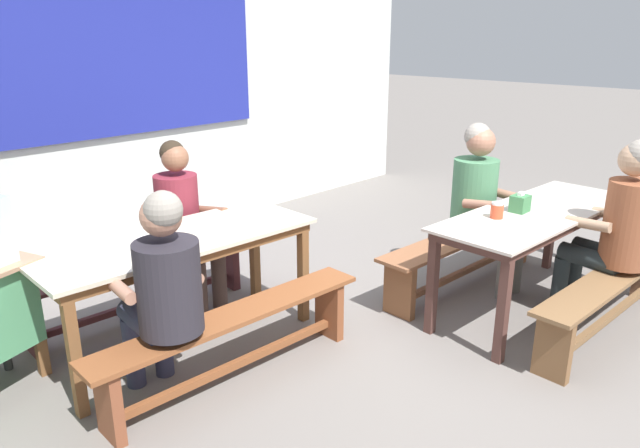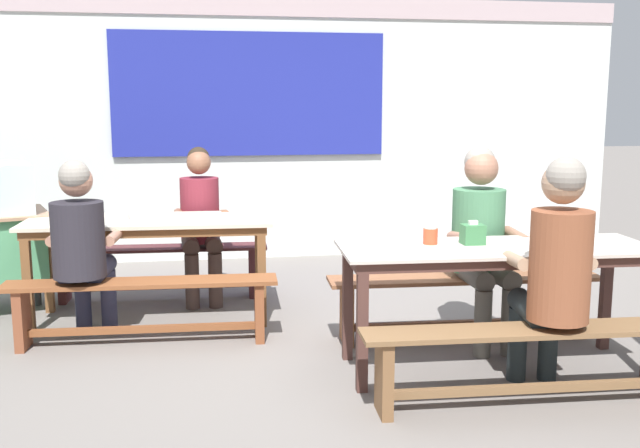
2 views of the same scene
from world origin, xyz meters
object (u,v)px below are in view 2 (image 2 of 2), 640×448
at_px(bench_near_back, 464,296).
at_px(person_center_facing, 200,215).
at_px(person_near_front, 555,266).
at_px(person_left_back_turned, 81,240).
at_px(tissue_box, 473,234).
at_px(person_right_near_table, 481,233).
at_px(dining_table_far, 150,229).
at_px(condiment_jar, 430,235).
at_px(bench_far_front, 142,301).
at_px(soup_bowl, 120,217).
at_px(bench_far_back, 159,264).
at_px(dining_table_near, 496,259).
at_px(bench_near_front, 532,354).

relative_size(bench_near_back, person_center_facing, 1.50).
distance_m(bench_near_back, person_near_front, 1.18).
bearing_deg(person_left_back_turned, bench_near_back, -7.30).
distance_m(person_center_facing, tissue_box, 2.41).
distance_m(person_left_back_turned, tissue_box, 2.52).
bearing_deg(person_near_front, person_right_near_table, 90.01).
bearing_deg(person_right_near_table, person_center_facing, 143.33).
bearing_deg(dining_table_far, person_left_back_turned, -130.01).
bearing_deg(condiment_jar, bench_far_front, 158.64).
height_order(bench_near_back, person_right_near_table, person_right_near_table).
xyz_separation_m(person_left_back_turned, soup_bowl, (0.21, 0.48, 0.08)).
distance_m(bench_far_back, person_near_front, 3.32).
distance_m(tissue_box, soup_bowl, 2.54).
xyz_separation_m(dining_table_near, person_right_near_table, (0.11, 0.51, 0.06)).
relative_size(person_left_back_turned, condiment_jar, 11.12).
xyz_separation_m(bench_far_back, person_center_facing, (0.34, -0.08, 0.41)).
distance_m(dining_table_near, bench_far_front, 2.30).
height_order(bench_near_front, condiment_jar, condiment_jar).
xyz_separation_m(bench_far_front, person_right_near_table, (2.23, -0.30, 0.45)).
height_order(bench_near_back, bench_near_front, same).
bearing_deg(bench_near_front, tissue_box, 97.93).
distance_m(bench_far_front, person_left_back_turned, 0.56).
distance_m(dining_table_far, dining_table_near, 2.51).
height_order(person_right_near_table, tissue_box, person_right_near_table).
height_order(dining_table_far, bench_far_back, dining_table_far).
bearing_deg(person_right_near_table, dining_table_far, 158.34).
bearing_deg(dining_table_near, person_left_back_turned, 160.30).
bearing_deg(person_near_front, tissue_box, 111.25).
bearing_deg(tissue_box, person_near_front, -68.75).
bearing_deg(person_near_front, dining_table_near, 102.19).
height_order(person_near_front, person_right_near_table, person_near_front).
bearing_deg(person_center_facing, soup_bowl, -139.44).
relative_size(dining_table_near, tissue_box, 13.24).
bearing_deg(dining_table_near, bench_near_back, 87.13).
distance_m(bench_near_back, person_right_near_table, 0.46).
distance_m(person_center_facing, person_near_front, 3.00).
relative_size(bench_far_back, bench_near_back, 0.95).
bearing_deg(dining_table_far, soup_bowl, -179.48).
height_order(condiment_jar, soup_bowl, condiment_jar).
bearing_deg(bench_near_back, person_right_near_table, -38.56).
bearing_deg(soup_bowl, dining_table_far, 0.52).
distance_m(bench_far_back, bench_near_back, 2.51).
xyz_separation_m(person_right_near_table, condiment_jar, (-0.48, -0.38, 0.07)).
bearing_deg(bench_near_back, person_center_facing, 143.42).
relative_size(dining_table_near, person_near_front, 1.42).
height_order(bench_near_back, person_left_back_turned, person_left_back_turned).
height_order(bench_near_front, person_center_facing, person_center_facing).
relative_size(dining_table_far, bench_near_back, 0.96).
bearing_deg(person_right_near_table, bench_far_back, 146.38).
height_order(bench_far_back, bench_far_front, same).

